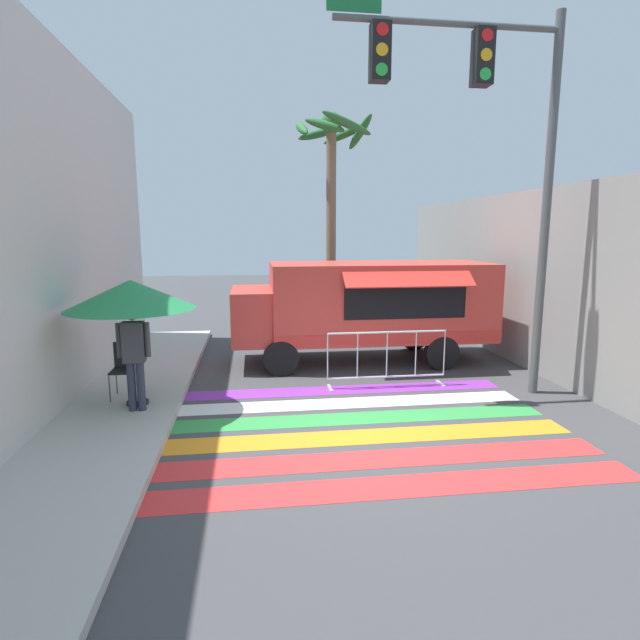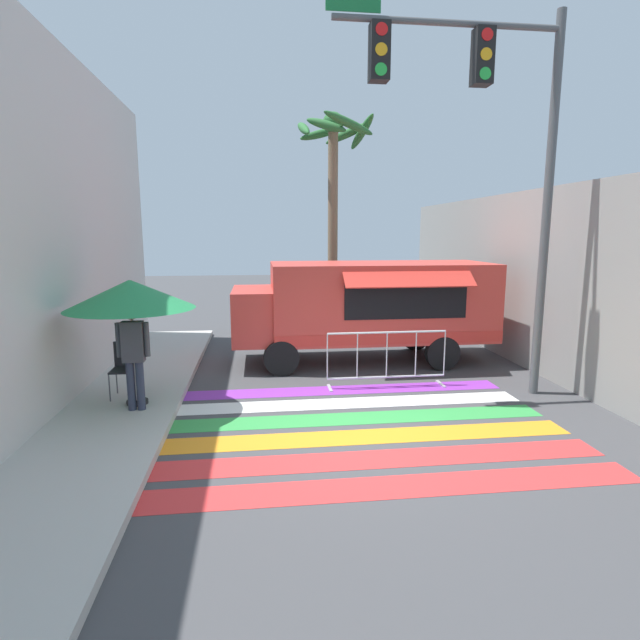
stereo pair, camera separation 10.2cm
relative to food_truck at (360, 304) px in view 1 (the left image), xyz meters
The scene contains 11 objects.
ground_plane 4.63m from the food_truck, 101.71° to the right, with size 60.00×60.00×0.00m, color #424244.
sidewalk_left 7.51m from the food_truck, 144.19° to the right, with size 4.40×16.00×0.13m.
concrete_wall_right 3.96m from the food_truck, 19.83° to the right, with size 0.20×16.00×3.96m.
crosswalk_painted 4.41m from the food_truck, 102.37° to the right, with size 6.40×4.36×0.01m.
food_truck is the anchor object (origin of this frame).
traffic_signal_pole 4.75m from the food_truck, 61.15° to the right, with size 4.12×0.29×6.80m.
patio_umbrella 5.38m from the food_truck, 147.41° to the right, with size 2.10×2.10×2.14m.
folding_chair 5.37m from the food_truck, 153.49° to the right, with size 0.48×0.48×0.97m.
vendor_person 5.46m from the food_truck, 144.29° to the right, with size 0.53×0.23×1.75m.
barricade_front 2.24m from the food_truck, 87.29° to the right, with size 2.39×0.44×1.13m.
palm_tree 4.79m from the food_truck, 92.50° to the left, with size 2.26×2.43×6.42m.
Camera 1 is at (-1.59, -7.07, 3.01)m, focal length 28.00 mm.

